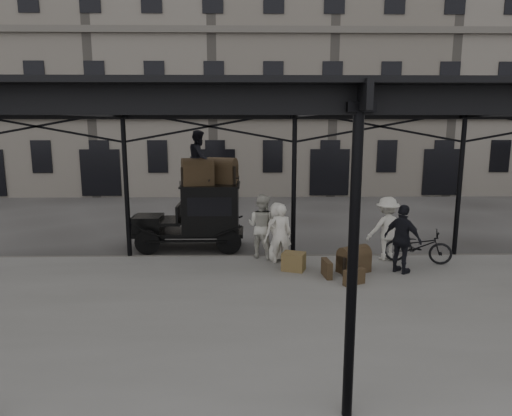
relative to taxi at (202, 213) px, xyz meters
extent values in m
plane|color=#383533|center=(2.91, -3.35, -1.20)|extent=(120.00, 120.00, 0.00)
cube|color=slate|center=(2.91, -5.35, -1.13)|extent=(28.00, 8.00, 0.15)
cylinder|color=black|center=(2.91, -1.35, 0.95)|extent=(0.14, 0.14, 4.30)
cylinder|color=black|center=(2.91, -9.15, 0.95)|extent=(0.14, 0.14, 4.30)
cube|color=black|center=(2.91, -1.35, 3.28)|extent=(22.00, 0.10, 0.45)
cube|color=black|center=(2.91, -9.15, 3.28)|extent=(22.00, 0.10, 0.45)
cube|color=black|center=(2.91, -5.05, 3.45)|extent=(22.50, 9.00, 0.08)
cube|color=silver|center=(2.91, -5.05, 3.52)|extent=(18.00, 7.00, 0.04)
cube|color=slate|center=(2.91, 14.65, 5.80)|extent=(64.00, 8.00, 14.00)
cylinder|color=black|center=(-1.68, -0.72, -0.80)|extent=(0.80, 0.10, 0.80)
cylinder|color=black|center=(-1.68, 0.72, -0.80)|extent=(0.80, 0.10, 0.80)
cylinder|color=black|center=(0.92, -0.72, -0.80)|extent=(0.80, 0.10, 0.80)
cylinder|color=black|center=(0.92, 0.72, -0.80)|extent=(0.80, 0.10, 0.80)
cube|color=black|center=(-0.43, 0.00, -0.65)|extent=(3.60, 1.25, 0.12)
cube|color=black|center=(-1.78, 0.00, -0.35)|extent=(0.90, 1.00, 0.55)
cube|color=black|center=(-2.25, 0.00, -0.35)|extent=(0.06, 0.70, 0.55)
cube|color=black|center=(-0.98, 0.00, -0.25)|extent=(0.70, 1.30, 0.10)
cube|color=black|center=(0.32, 0.00, 0.15)|extent=(1.80, 1.45, 1.55)
cube|color=black|center=(0.32, -0.73, 0.35)|extent=(1.40, 0.02, 0.60)
cube|color=black|center=(0.32, 0.00, 0.95)|extent=(1.90, 1.55, 0.06)
imported|color=silver|center=(2.47, -2.13, -0.19)|extent=(0.65, 0.44, 1.73)
imported|color=beige|center=(1.95, -1.55, -0.09)|extent=(1.17, 1.10, 1.92)
imported|color=silver|center=(2.41, -1.86, -0.19)|extent=(1.01, 0.91, 1.73)
imported|color=black|center=(5.68, -3.07, -0.12)|extent=(1.05, 1.14, 1.87)
imported|color=silver|center=(5.63, -1.83, -0.11)|extent=(1.33, 0.94, 1.88)
imported|color=black|center=(6.45, -2.18, -0.56)|extent=(1.99, 1.15, 0.99)
imported|color=black|center=(-0.03, -0.10, 1.85)|extent=(0.73, 0.90, 1.74)
cube|color=brown|center=(2.79, -2.82, -0.80)|extent=(0.72, 0.63, 0.50)
cube|color=#42341F|center=(3.61, -3.37, -0.83)|extent=(0.22, 0.61, 0.45)
cube|color=#42341F|center=(4.20, -3.97, -0.85)|extent=(0.61, 0.40, 0.40)
camera|label=1|loc=(1.55, -14.85, 2.96)|focal=32.00mm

